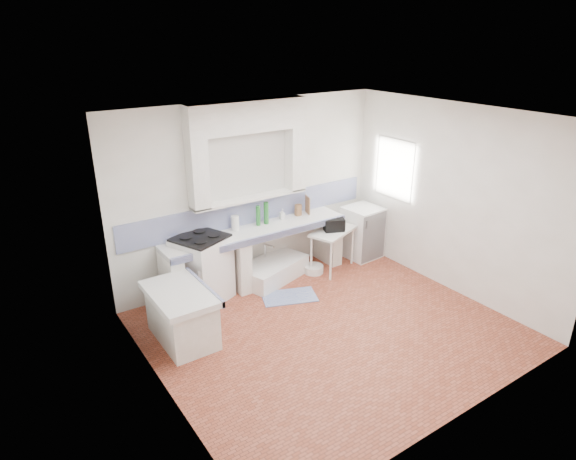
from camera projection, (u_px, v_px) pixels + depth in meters
floor at (330, 329)px, 6.58m from camera, size 4.50×4.50×0.00m
ceiling at (338, 118)px, 5.53m from camera, size 4.50×4.50×0.00m
wall_back at (252, 192)px, 7.59m from camera, size 4.50×0.00×4.50m
wall_front at (471, 301)px, 4.53m from camera, size 4.50×0.00×4.50m
wall_left at (157, 281)px, 4.89m from camera, size 0.00×4.50×4.50m
wall_right at (453, 200)px, 7.23m from camera, size 0.00×4.50×4.50m
alcove_mass at (248, 116)px, 7.00m from camera, size 1.90×0.25×0.45m
window_frame at (402, 168)px, 8.17m from camera, size 0.35×0.86×1.06m
lace_valance at (398, 146)px, 7.95m from camera, size 0.01×0.84×0.24m
counter_slab at (257, 232)px, 7.51m from camera, size 3.00×0.60×0.08m
counter_lip at (267, 238)px, 7.30m from camera, size 3.00×0.04×0.10m
counter_pier_left at (172, 282)px, 6.95m from camera, size 0.20×0.55×0.82m
counter_pier_mid at (238, 264)px, 7.50m from camera, size 0.20×0.55×0.82m
counter_pier_right at (328, 239)px, 8.41m from camera, size 0.20×0.55×0.82m
peninsula_top at (180, 294)px, 6.14m from camera, size 0.70×1.10×0.08m
peninsula_base at (182, 318)px, 6.27m from camera, size 0.60×1.00×0.62m
peninsula_lip at (204, 287)px, 6.31m from camera, size 0.04×1.10×0.10m
backsplash at (253, 210)px, 7.69m from camera, size 4.27×0.03×0.40m
stove at (202, 269)px, 7.16m from camera, size 0.89×0.87×0.97m
sink at (273, 271)px, 7.89m from camera, size 1.27×0.93×0.27m
side_table at (332, 250)px, 8.14m from camera, size 0.94×0.73×0.04m
fridge at (362, 232)px, 8.59m from camera, size 0.62×0.62×0.90m
bucket_red at (256, 278)px, 7.65m from camera, size 0.37×0.37×0.30m
bucket_orange at (277, 269)px, 7.95m from camera, size 0.38×0.38×0.28m
bucket_blue at (286, 269)px, 7.93m from camera, size 0.34×0.34×0.30m
basin_white at (314, 269)px, 8.11m from camera, size 0.34×0.34×0.12m
water_bottle_a at (260, 268)px, 7.97m from camera, size 0.09×0.09×0.28m
water_bottle_b at (270, 266)px, 8.07m from camera, size 0.08×0.08×0.26m
black_bag at (334, 225)px, 7.95m from camera, size 0.37×0.30×0.20m
green_bottle_a at (258, 216)px, 7.59m from camera, size 0.09×0.09×0.31m
green_bottle_b at (266, 213)px, 7.65m from camera, size 0.08×0.08×0.35m
knife_block at (298, 210)px, 8.03m from camera, size 0.10×0.08×0.19m
cutting_board at (308, 205)px, 8.11m from camera, size 0.08×0.21×0.29m
paper_towel at (235, 223)px, 7.42m from camera, size 0.14×0.14×0.23m
soap_bottle at (282, 214)px, 7.86m from camera, size 0.08×0.09×0.17m
rug at (289, 297)px, 7.38m from camera, size 0.91×0.72×0.01m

